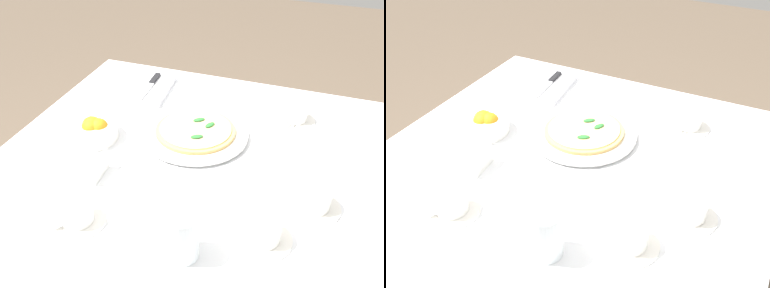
# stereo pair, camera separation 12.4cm
# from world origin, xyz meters

# --- Properties ---
(dining_table) EXTENTS (1.06, 1.06, 0.74)m
(dining_table) POSITION_xyz_m (0.00, 0.00, 0.60)
(dining_table) COLOR white
(dining_table) RESTS_ON ground_plane
(pizza_plate) EXTENTS (0.31, 0.31, 0.02)m
(pizza_plate) POSITION_xyz_m (-0.13, -0.03, 0.75)
(pizza_plate) COLOR white
(pizza_plate) RESTS_ON dining_table
(pizza) EXTENTS (0.23, 0.23, 0.02)m
(pizza) POSITION_xyz_m (-0.13, -0.02, 0.76)
(pizza) COLOR #DBAD60
(pizza) RESTS_ON pizza_plate
(coffee_cup_far_left) EXTENTS (0.13, 0.13, 0.07)m
(coffee_cup_far_left) POSITION_xyz_m (0.20, 0.25, 0.77)
(coffee_cup_far_left) COLOR white
(coffee_cup_far_left) RESTS_ON dining_table
(coffee_cup_center_back) EXTENTS (0.13, 0.13, 0.06)m
(coffee_cup_center_back) POSITION_xyz_m (0.29, -0.16, 0.77)
(coffee_cup_center_back) COLOR white
(coffee_cup_center_back) RESTS_ON dining_table
(coffee_cup_near_left) EXTENTS (0.13, 0.13, 0.06)m
(coffee_cup_near_left) POSITION_xyz_m (-0.31, 0.23, 0.76)
(coffee_cup_near_left) COLOR white
(coffee_cup_near_left) RESTS_ON dining_table
(coffee_cup_back_corner) EXTENTS (0.13, 0.13, 0.06)m
(coffee_cup_back_corner) POSITION_xyz_m (0.06, 0.34, 0.77)
(coffee_cup_back_corner) COLOR white
(coffee_cup_back_corner) RESTS_ON dining_table
(water_glass_far_right) EXTENTS (0.07, 0.07, 0.11)m
(water_glass_far_right) POSITION_xyz_m (0.30, 0.10, 0.79)
(water_glass_far_right) COLOR white
(water_glass_far_right) RESTS_ON dining_table
(napkin_folded) EXTENTS (0.23, 0.15, 0.02)m
(napkin_folded) POSITION_xyz_m (-0.34, -0.27, 0.75)
(napkin_folded) COLOR white
(napkin_folded) RESTS_ON dining_table
(dinner_knife) EXTENTS (0.20, 0.03, 0.01)m
(dinner_knife) POSITION_xyz_m (-0.34, -0.27, 0.76)
(dinner_knife) COLOR silver
(dinner_knife) RESTS_ON napkin_folded
(citrus_bowl) EXTENTS (0.15, 0.15, 0.07)m
(citrus_bowl) POSITION_xyz_m (-0.02, -0.30, 0.77)
(citrus_bowl) COLOR white
(citrus_bowl) RESTS_ON dining_table
(menu_card) EXTENTS (0.09, 0.01, 0.06)m
(menu_card) POSITION_xyz_m (0.13, -0.19, 0.77)
(menu_card) COLOR white
(menu_card) RESTS_ON dining_table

